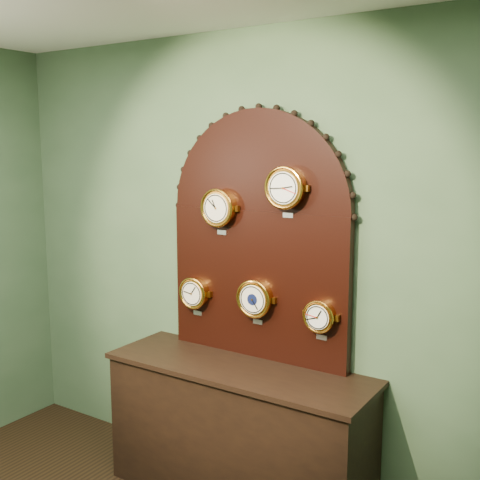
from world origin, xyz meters
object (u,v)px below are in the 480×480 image
Objects in this scene: hygrometer at (194,293)px; barometer at (255,298)px; roman_clock at (219,208)px; shop_counter at (238,435)px; tide_clock at (320,316)px; display_board at (258,228)px; arabic_clock at (286,188)px.

hygrometer is 0.46m from barometer.
roman_clock is at bearing -0.22° from hygrometer.
shop_counter is 1.37m from roman_clock.
display_board is at bearing 171.64° from tide_clock.
hygrometer is 0.88m from tide_clock.
barometer is at bearing -0.10° from hygrometer.
shop_counter is at bearing -160.92° from tide_clock.
shop_counter is at bearing -97.88° from barometer.
display_board is at bearing 107.57° from barometer.
arabic_clock reaches higher than hygrometer.
display_board is 0.42m from barometer.
hygrometer is 0.91× the size of barometer.
arabic_clock reaches higher than shop_counter.
display_board is 5.32× the size of roman_clock.
hygrometer is (-0.43, 0.15, 0.78)m from shop_counter.
roman_clock is 1.11× the size of hygrometer.
display_board is 6.35× the size of tide_clock.
display_board is at bearing 15.52° from roman_clock.
tide_clock is (0.23, 0.00, -0.71)m from arabic_clock.
tide_clock is (0.45, 0.15, 0.77)m from shop_counter.
display_board reaches higher than hygrometer.
arabic_clock reaches higher than barometer.
shop_counter is at bearing -32.47° from roman_clock.
tide_clock is (0.69, 0.00, -0.57)m from roman_clock.
arabic_clock reaches higher than roman_clock.
barometer is (0.46, -0.00, 0.03)m from hygrometer.
tide_clock is (0.45, -0.07, -0.46)m from display_board.
shop_counter is 1.05× the size of display_board.
display_board is 5.91× the size of hygrometer.
roman_clock is (-0.24, -0.07, 0.11)m from display_board.
display_board is 0.64m from tide_clock.
roman_clock is at bearing 147.53° from shop_counter.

